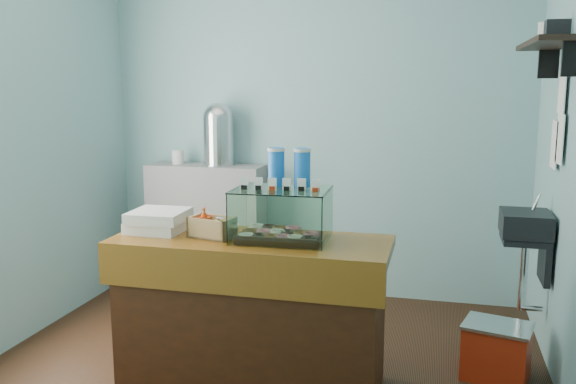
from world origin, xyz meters
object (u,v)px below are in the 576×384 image
(coffee_urn, at_px, (218,133))
(red_cooler, at_px, (496,351))
(counter, at_px, (251,312))
(display_case, at_px, (282,211))

(coffee_urn, relative_size, red_cooler, 1.16)
(counter, bearing_deg, red_cooler, 17.66)
(display_case, bearing_deg, red_cooler, 15.77)
(display_case, xyz_separation_m, red_cooler, (1.24, 0.40, -0.89))
(coffee_urn, height_order, red_cooler, coffee_urn)
(display_case, distance_m, coffee_urn, 1.84)
(counter, height_order, coffee_urn, coffee_urn)
(counter, xyz_separation_m, coffee_urn, (-0.78, 1.59, 0.92))
(counter, relative_size, red_cooler, 3.52)
(counter, bearing_deg, coffee_urn, 116.23)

